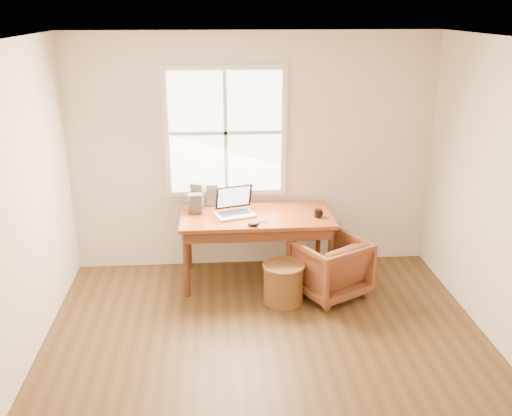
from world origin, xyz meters
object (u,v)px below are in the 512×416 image
at_px(wicker_stool, 283,283).
at_px(desk, 256,216).
at_px(coffee_mug, 318,213).
at_px(armchair, 330,267).
at_px(cd_stack_a, 212,194).
at_px(laptop, 235,203).

bearing_deg(wicker_stool, desk, 113.89).
xyz_separation_m(wicker_stool, coffee_mug, (0.40, 0.41, 0.59)).
bearing_deg(armchair, wicker_stool, -13.63).
xyz_separation_m(armchair, cd_stack_a, (-1.19, 0.75, 0.57)).
relative_size(armchair, wicker_stool, 1.69).
bearing_deg(desk, cd_stack_a, 142.66).
height_order(armchair, wicker_stool, armchair).
relative_size(armchair, coffee_mug, 7.76).
distance_m(laptop, cd_stack_a, 0.43).
height_order(armchair, coffee_mug, coffee_mug).
height_order(coffee_mug, cd_stack_a, cd_stack_a).
bearing_deg(cd_stack_a, armchair, -32.21).
distance_m(desk, laptop, 0.28).
xyz_separation_m(desk, armchair, (0.73, -0.40, -0.42)).
bearing_deg(cd_stack_a, laptop, -57.68).
bearing_deg(laptop, armchair, -39.23).
distance_m(desk, armchair, 0.93).
height_order(desk, wicker_stool, desk).
bearing_deg(cd_stack_a, coffee_mug, -23.25).
distance_m(laptop, coffee_mug, 0.88).
bearing_deg(wicker_stool, armchair, 14.77).
bearing_deg(armchair, coffee_mug, -100.30).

